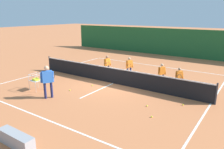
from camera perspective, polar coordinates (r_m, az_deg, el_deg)
ground_plane at (r=13.28m, az=0.31°, el=-2.30°), size 120.00×120.00×0.00m
line_baseline_near at (r=9.61m, az=-18.44°, el=-10.39°), size 11.08×0.08×0.01m
line_baseline_far at (r=18.17m, az=10.54°, el=2.35°), size 11.08×0.08×0.01m
line_sideline_west at (r=16.90m, az=-15.46°, el=1.05°), size 0.08×11.18×0.01m
line_sideline_east at (r=11.35m, az=24.36°, el=-6.94°), size 0.08×11.18×0.01m
line_service_center at (r=13.28m, az=0.31°, el=-2.29°), size 0.08×5.96×0.01m
tennis_net at (r=13.14m, az=0.31°, el=-0.23°), size 11.52×0.08×1.05m
instructor at (r=11.17m, az=-16.47°, el=-1.09°), size 0.54×0.83×1.66m
student_0 at (r=14.85m, az=-1.27°, el=2.89°), size 0.42×0.70×1.36m
student_1 at (r=14.39m, az=4.52°, el=2.40°), size 0.42×0.72×1.35m
student_2 at (r=13.17m, az=12.80°, el=0.61°), size 0.41×0.50×1.28m
student_3 at (r=12.63m, az=17.05°, el=-0.46°), size 0.43×0.68×1.22m
ball_cart at (r=12.69m, az=-19.18°, el=-1.25°), size 0.58×0.58×0.90m
tennis_ball_0 at (r=10.18m, az=9.09°, el=-8.05°), size 0.07×0.07×0.07m
tennis_ball_1 at (r=12.23m, az=-10.92°, el=-4.03°), size 0.07×0.07×0.07m
tennis_ball_2 at (r=10.68m, az=18.01°, el=-7.48°), size 0.07×0.07×0.07m
tennis_ball_3 at (r=12.85m, az=-5.16°, el=-2.83°), size 0.07×0.07×0.07m
tennis_ball_4 at (r=9.21m, az=10.30°, el=-10.76°), size 0.07×0.07×0.07m
windscreen_fence at (r=22.52m, az=15.94°, el=8.01°), size 24.38×0.08×2.69m
courtside_bench at (r=7.84m, az=-23.73°, el=-15.26°), size 1.50×0.36×0.46m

